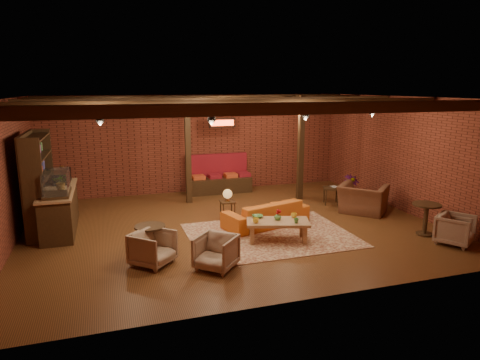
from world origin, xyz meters
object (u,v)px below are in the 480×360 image
object	(u,v)px
armchair_b	(216,251)
plant_tall	(352,161)
side_table_lamp	(228,196)
coffee_table	(277,223)
round_table_left	(150,235)
armchair_a	(153,246)
armchair_right	(363,194)
armchair_far	(455,228)
side_table_book	(332,188)
sofa	(266,213)
round_table_right	(426,214)

from	to	relation	value
armchair_b	plant_tall	bearing A→B (deg)	75.41
side_table_lamp	coffee_table	bearing A→B (deg)	-73.46
round_table_left	armchair_a	world-z (taller)	armchair_a
armchair_right	armchair_b	bearing A→B (deg)	73.33
coffee_table	armchair_a	xyz separation A→B (m)	(-2.85, -0.49, -0.05)
plant_tall	armchair_far	bearing A→B (deg)	-83.41
armchair_b	side_table_book	world-z (taller)	armchair_b
side_table_book	plant_tall	size ratio (longest dim) A/B	0.23
coffee_table	plant_tall	bearing A→B (deg)	34.08
armchair_b	sofa	bearing A→B (deg)	91.37
round_table_left	armchair_far	distance (m)	6.71
round_table_left	round_table_right	bearing A→B (deg)	-5.97
sofa	round_table_right	distance (m)	3.82
sofa	round_table_right	xyz separation A→B (m)	(3.36, -1.80, 0.19)
coffee_table	armchair_right	size ratio (longest dim) A/B	1.26
sofa	coffee_table	world-z (taller)	coffee_table
armchair_b	plant_tall	size ratio (longest dim) A/B	0.28
coffee_table	armchair_a	bearing A→B (deg)	-170.29
round_table_left	side_table_book	world-z (taller)	round_table_left
coffee_table	armchair_b	distance (m)	2.01
side_table_lamp	side_table_book	distance (m)	3.38
armchair_a	armchair_b	bearing A→B (deg)	-72.71
side_table_lamp	armchair_a	distance (m)	3.38
round_table_left	plant_tall	world-z (taller)	plant_tall
round_table_left	round_table_right	size ratio (longest dim) A/B	0.86
side_table_book	armchair_b	bearing A→B (deg)	-142.15
armchair_b	round_table_right	bearing A→B (deg)	46.11
sofa	round_table_right	bearing A→B (deg)	136.44
side_table_lamp	round_table_right	distance (m)	4.92
armchair_right	side_table_lamp	bearing A→B (deg)	36.83
armchair_b	side_table_lamp	bearing A→B (deg)	112.21
side_table_lamp	round_table_left	distance (m)	3.04
round_table_right	armchair_far	distance (m)	0.74
coffee_table	side_table_lamp	size ratio (longest dim) A/B	1.96
armchair_far	plant_tall	distance (m)	3.77
coffee_table	side_table_lamp	world-z (taller)	side_table_lamp
round_table_left	side_table_book	xyz separation A→B (m)	(5.60, 2.44, 0.03)
coffee_table	armchair_far	xyz separation A→B (m)	(3.72, -1.39, -0.06)
armchair_right	round_table_left	bearing A→B (deg)	59.89
round_table_left	armchair_right	size ratio (longest dim) A/B	0.53
armchair_b	side_table_book	distance (m)	5.65
round_table_left	armchair_a	xyz separation A→B (m)	(-0.01, -0.46, -0.07)
side_table_lamp	armchair_b	size ratio (longest dim) A/B	1.09
coffee_table	armchair_b	size ratio (longest dim) A/B	2.12
round_table_left	armchair_a	distance (m)	0.47
sofa	round_table_right	size ratio (longest dim) A/B	2.88
coffee_table	armchair_right	world-z (taller)	armchair_right
armchair_a	armchair_far	world-z (taller)	armchair_a
armchair_far	round_table_left	bearing A→B (deg)	135.59
side_table_lamp	sofa	bearing A→B (deg)	-50.35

